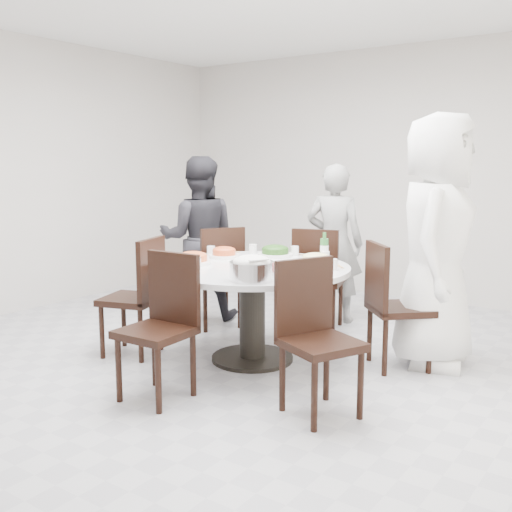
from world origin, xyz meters
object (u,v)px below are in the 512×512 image
Objects in this scene: chair_se at (321,340)px; diner_right at (436,241)px; dining_table at (252,313)px; diner_middle at (334,243)px; chair_ne at (400,306)px; chair_n at (319,278)px; chair_sw at (131,297)px; chair_s at (155,329)px; diner_left at (198,238)px; chair_nw at (216,276)px; beverage_bottle at (324,246)px; soup_bowl at (182,264)px; rice_bowl at (252,271)px.

diner_right is (0.23, 1.33, 0.47)m from chair_se.
dining_table is 0.99× the size of diner_middle.
chair_n is (-1.01, 0.58, 0.00)m from chair_ne.
diner_right is at bearing 101.98° from chair_sw.
diner_middle reaches higher than chair_ne.
diner_left is at bearing 120.42° from chair_s.
chair_n is at bearing 16.96° from chair_ne.
diner_middle reaches higher than chair_nw.
diner_middle is 6.65× the size of beverage_bottle.
dining_table is at bearing 73.65° from chair_ne.
soup_bowl is at bearing 56.91° from chair_nw.
diner_right reaches higher than chair_n.
diner_middle is at bearing 165.31° from chair_nw.
diner_middle is (0.02, 2.41, 0.29)m from chair_s.
chair_se reaches higher than rice_bowl.
chair_s is (0.79, -1.60, 0.00)m from chair_nw.
chair_ne and chair_se have the same top height.
rice_bowl is (1.50, -1.20, 0.02)m from diner_left.
chair_ne is 0.55m from diner_right.
chair_nw is 1.18m from diner_middle.
chair_se is at bearing 67.29° from chair_sw.
chair_nw reaches higher than rice_bowl.
beverage_bottle is at bearing 73.27° from chair_s.
diner_right reaches higher than dining_table.
beverage_bottle is at bearing 44.14° from chair_ne.
diner_middle is 1.32m from diner_left.
chair_ne is 0.62× the size of diner_middle.
diner_right reaches higher than beverage_bottle.
chair_s is at bearing 38.08° from chair_sw.
diner_middle is at bearing 112.85° from beverage_bottle.
diner_right is 1.19× the size of diner_left.
rice_bowl is at bearing 134.04° from diner_right.
diner_middle is at bearing 91.71° from dining_table.
diner_left is (-1.16, -0.34, 0.32)m from chair_n.
chair_se is 1.43m from diner_right.
soup_bowl is (-0.66, 0.03, -0.02)m from rice_bowl.
diner_right is 6.34× the size of rice_bowl.
chair_n is 0.50× the size of diner_right.
chair_n is at bearing 132.62° from chair_sw.
chair_se is 2.26m from diner_middle.
dining_table is 5.00× the size of rice_bowl.
chair_sw and chair_se have the same top height.
diner_left is at bearing 176.35° from chair_sw.
chair_sw is 0.62× the size of diner_middle.
chair_se is (1.79, -1.20, 0.00)m from chair_nw.
diner_left is at bearing 172.17° from beverage_bottle.
chair_se is 0.60× the size of diner_left.
chair_s is 0.70m from soup_bowl.
chair_ne is 1.23m from rice_bowl.
diner_middle is at bearing 49.91° from diner_right.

